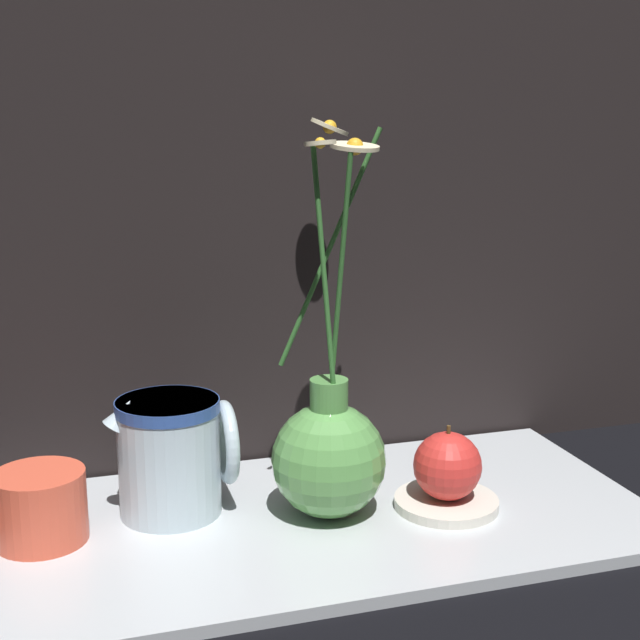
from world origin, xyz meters
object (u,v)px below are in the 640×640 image
at_px(vase_with_flowers, 328,450).
at_px(yellow_mug, 38,507).
at_px(orange_fruit, 447,466).
at_px(ceramic_pitcher, 172,451).

relative_size(vase_with_flowers, yellow_mug, 4.06).
xyz_separation_m(yellow_mug, orange_fruit, (0.40, -0.04, 0.01)).
xyz_separation_m(yellow_mug, ceramic_pitcher, (0.13, 0.03, 0.03)).
height_order(yellow_mug, ceramic_pitcher, ceramic_pitcher).
height_order(yellow_mug, orange_fruit, orange_fruit).
xyz_separation_m(vase_with_flowers, yellow_mug, (-0.28, 0.02, -0.03)).
height_order(vase_with_flowers, yellow_mug, vase_with_flowers).
relative_size(yellow_mug, ceramic_pitcher, 0.75).
bearing_deg(ceramic_pitcher, orange_fruit, -14.79).
height_order(vase_with_flowers, orange_fruit, vase_with_flowers).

